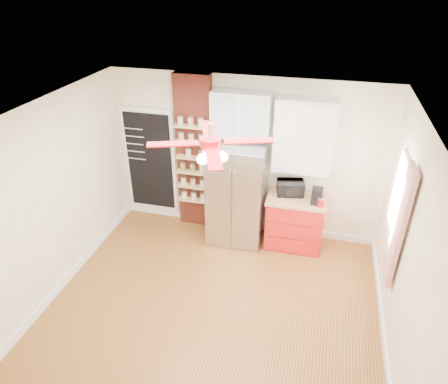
% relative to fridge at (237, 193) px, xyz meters
% --- Properties ---
extents(floor, '(4.50, 4.50, 0.00)m').
position_rel_fridge_xyz_m(floor, '(0.05, -1.63, -0.88)').
color(floor, olive).
rests_on(floor, ground).
extents(ceiling, '(4.50, 4.50, 0.00)m').
position_rel_fridge_xyz_m(ceiling, '(0.05, -1.63, 1.83)').
color(ceiling, white).
rests_on(ceiling, wall_back).
extents(wall_back, '(4.50, 0.02, 2.70)m').
position_rel_fridge_xyz_m(wall_back, '(0.05, 0.37, 0.48)').
color(wall_back, '#FFF9CD').
rests_on(wall_back, floor).
extents(wall_front, '(4.50, 0.02, 2.70)m').
position_rel_fridge_xyz_m(wall_front, '(0.05, -3.63, 0.48)').
color(wall_front, '#FFF9CD').
rests_on(wall_front, floor).
extents(wall_left, '(0.02, 4.00, 2.70)m').
position_rel_fridge_xyz_m(wall_left, '(-2.20, -1.63, 0.48)').
color(wall_left, '#FFF9CD').
rests_on(wall_left, floor).
extents(wall_right, '(0.02, 4.00, 2.70)m').
position_rel_fridge_xyz_m(wall_right, '(2.30, -1.63, 0.48)').
color(wall_right, '#FFF9CD').
rests_on(wall_right, floor).
extents(chalkboard, '(0.95, 0.05, 1.95)m').
position_rel_fridge_xyz_m(chalkboard, '(-1.65, 0.33, 0.23)').
color(chalkboard, white).
rests_on(chalkboard, wall_back).
extents(brick_pillar, '(0.60, 0.16, 2.70)m').
position_rel_fridge_xyz_m(brick_pillar, '(-0.80, 0.29, 0.48)').
color(brick_pillar, maroon).
rests_on(brick_pillar, floor).
extents(fridge, '(0.90, 0.70, 1.75)m').
position_rel_fridge_xyz_m(fridge, '(0.00, 0.00, 0.00)').
color(fridge, silver).
rests_on(fridge, floor).
extents(upper_glass_cabinet, '(0.90, 0.35, 0.70)m').
position_rel_fridge_xyz_m(upper_glass_cabinet, '(0.00, 0.20, 1.27)').
color(upper_glass_cabinet, white).
rests_on(upper_glass_cabinet, wall_back).
extents(red_cabinet, '(0.94, 0.64, 0.90)m').
position_rel_fridge_xyz_m(red_cabinet, '(0.97, 0.05, -0.42)').
color(red_cabinet, red).
rests_on(red_cabinet, floor).
extents(upper_shelf_unit, '(0.90, 0.30, 1.15)m').
position_rel_fridge_xyz_m(upper_shelf_unit, '(0.97, 0.22, 1.00)').
color(upper_shelf_unit, white).
rests_on(upper_shelf_unit, wall_back).
extents(window, '(0.04, 0.75, 1.05)m').
position_rel_fridge_xyz_m(window, '(2.28, -0.73, 0.68)').
color(window, white).
rests_on(window, wall_right).
extents(curtain, '(0.06, 0.40, 1.55)m').
position_rel_fridge_xyz_m(curtain, '(2.23, -1.28, 0.57)').
color(curtain, red).
rests_on(curtain, wall_right).
extents(ceiling_fan, '(1.40, 1.40, 0.44)m').
position_rel_fridge_xyz_m(ceiling_fan, '(0.05, -1.63, 1.55)').
color(ceiling_fan, silver).
rests_on(ceiling_fan, ceiling).
extents(toaster_oven, '(0.47, 0.37, 0.23)m').
position_rel_fridge_xyz_m(toaster_oven, '(0.84, 0.14, 0.14)').
color(toaster_oven, black).
rests_on(toaster_oven, red_cabinet).
extents(coffee_maker, '(0.17, 0.18, 0.26)m').
position_rel_fridge_xyz_m(coffee_maker, '(1.27, -0.04, 0.15)').
color(coffee_maker, black).
rests_on(coffee_maker, red_cabinet).
extents(canister_left, '(0.13, 0.13, 0.13)m').
position_rel_fridge_xyz_m(canister_left, '(1.34, -0.13, 0.09)').
color(canister_left, '#B60A1C').
rests_on(canister_left, red_cabinet).
extents(canister_right, '(0.13, 0.13, 0.13)m').
position_rel_fridge_xyz_m(canister_right, '(1.34, 0.05, 0.09)').
color(canister_right, red).
rests_on(canister_right, red_cabinet).
extents(pantry_jar_oats, '(0.11, 0.11, 0.14)m').
position_rel_fridge_xyz_m(pantry_jar_oats, '(-0.86, 0.15, 0.57)').
color(pantry_jar_oats, beige).
rests_on(pantry_jar_oats, brick_pillar).
extents(pantry_jar_beans, '(0.09, 0.09, 0.13)m').
position_rel_fridge_xyz_m(pantry_jar_beans, '(-0.64, 0.14, 0.56)').
color(pantry_jar_beans, '#8D6447').
rests_on(pantry_jar_beans, brick_pillar).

